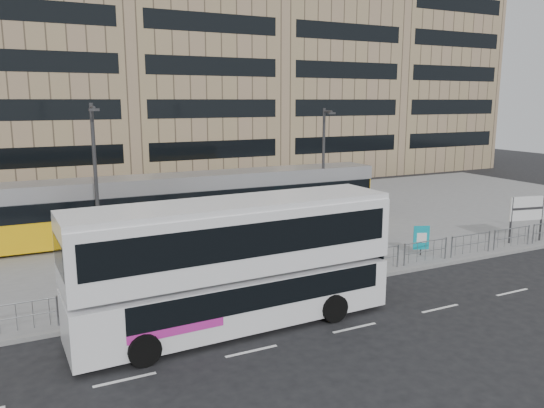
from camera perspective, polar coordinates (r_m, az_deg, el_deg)
name	(u,v)px	position (r m, az deg, el deg)	size (l,w,h in m)	color
ground	(339,285)	(23.59, 7.25, -8.61)	(120.00, 120.00, 0.00)	black
plaza	(235,226)	(33.79, -4.04, -2.35)	(64.00, 24.00, 0.15)	slate
kerb	(339,283)	(23.61, 7.19, -8.40)	(64.00, 0.25, 0.17)	gray
building_row	(160,48)	(54.75, -11.93, 16.10)	(70.40, 18.40, 31.20)	brown
pedestrian_barrier	(370,254)	(24.79, 10.54, -5.35)	(32.07, 0.07, 1.10)	gray
road_markings	(420,313)	(21.23, 15.64, -11.22)	(62.00, 0.12, 0.01)	white
double_decker_bus	(235,260)	(18.57, -4.00, -6.03)	(11.46, 3.20, 4.55)	white
tram	(145,207)	(31.21, -13.55, -0.32)	(29.73, 3.26, 3.50)	#ECAF0C
station_sign	(527,210)	(32.52, 25.75, -0.63)	(2.21, 0.52, 2.57)	#2D2D30
ad_panel	(421,238)	(27.98, 15.76, -3.55)	(0.78, 0.36, 1.53)	#2D2D30
pedestrian	(381,223)	(30.66, 11.68, -1.98)	(0.70, 0.46, 1.91)	black
traffic_light_west	(190,249)	(21.29, -8.85, -4.83)	(0.18, 0.21, 3.10)	#2D2D30
lamp_post_west	(96,178)	(26.25, -18.42, 2.70)	(0.45, 1.04, 7.65)	#2D2D30
lamp_post_east	(324,161)	(33.81, 5.60, 4.66)	(0.45, 1.04, 7.29)	#2D2D30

